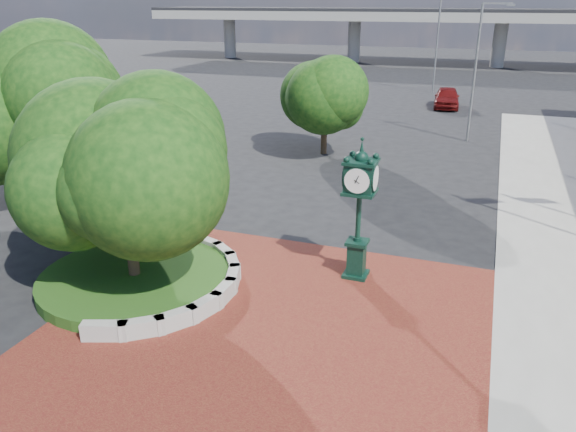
# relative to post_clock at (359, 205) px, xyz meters

# --- Properties ---
(ground) EXTENTS (200.00, 200.00, 0.00)m
(ground) POSITION_rel_post_clock_xyz_m (-1.61, -3.00, -2.57)
(ground) COLOR black
(ground) RESTS_ON ground
(plaza) EXTENTS (12.00, 12.00, 0.04)m
(plaza) POSITION_rel_post_clock_xyz_m (-1.61, -4.00, -2.55)
(plaza) COLOR maroon
(plaza) RESTS_ON ground
(planter_wall) EXTENTS (2.96, 6.77, 0.54)m
(planter_wall) POSITION_rel_post_clock_xyz_m (-4.32, -3.00, -2.30)
(planter_wall) COLOR #9E9B93
(planter_wall) RESTS_ON ground
(grass_bed) EXTENTS (6.10, 6.10, 0.40)m
(grass_bed) POSITION_rel_post_clock_xyz_m (-6.61, -3.00, -2.37)
(grass_bed) COLOR #1F4213
(grass_bed) RESTS_ON ground
(overpass) EXTENTS (90.00, 12.00, 7.50)m
(overpass) POSITION_rel_post_clock_xyz_m (-1.83, 67.00, 3.97)
(overpass) COLOR #9E9B93
(overpass) RESTS_ON ground
(tree_planter) EXTENTS (5.20, 5.20, 6.33)m
(tree_planter) POSITION_rel_post_clock_xyz_m (-6.61, -3.00, 1.15)
(tree_planter) COLOR #38281C
(tree_planter) RESTS_ON ground
(tree_northwest) EXTENTS (5.60, 5.60, 6.93)m
(tree_northwest) POSITION_rel_post_clock_xyz_m (-14.61, 2.00, 1.55)
(tree_northwest) COLOR #38281C
(tree_northwest) RESTS_ON ground
(tree_street) EXTENTS (4.40, 4.40, 5.45)m
(tree_street) POSITION_rel_post_clock_xyz_m (-5.61, 15.00, 0.66)
(tree_street) COLOR #38281C
(tree_street) RESTS_ON ground
(post_clock) EXTENTS (0.99, 0.99, 4.69)m
(post_clock) POSITION_rel_post_clock_xyz_m (0.00, 0.00, 0.00)
(post_clock) COLOR black
(post_clock) RESTS_ON ground
(parked_car) EXTENTS (2.43, 5.17, 1.71)m
(parked_car) POSITION_rel_post_clock_xyz_m (-0.17, 33.35, -1.72)
(parked_car) COLOR #600D0D
(parked_car) RESTS_ON ground
(street_lamp_near) EXTENTS (1.91, 0.32, 8.51)m
(street_lamp_near) POSITION_rel_post_clock_xyz_m (2.49, 21.33, 2.41)
(street_lamp_near) COLOR slate
(street_lamp_near) RESTS_ON ground
(street_lamp_far) EXTENTS (2.03, 1.05, 9.60)m
(street_lamp_far) POSITION_rel_post_clock_xyz_m (-1.97, 41.10, 3.05)
(street_lamp_far) COLOR slate
(street_lamp_far) RESTS_ON ground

